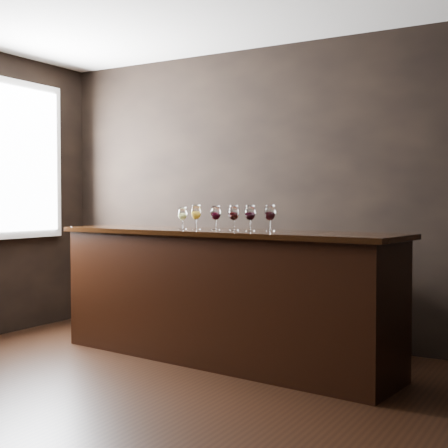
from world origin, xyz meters
The scene contains 11 objects.
ground centered at (0.00, 0.00, 0.00)m, with size 5.00×5.00×0.00m, color black.
room_shell centered at (-0.23, 0.11, 1.81)m, with size 5.02×4.52×2.81m.
bar_counter centered at (-0.08, 1.28, 0.52)m, with size 2.99×0.65×1.05m, color black.
bar_top centered at (-0.08, 1.28, 1.07)m, with size 3.09×0.72×0.04m, color black.
back_bar_shelf centered at (-0.51, 2.03, 0.41)m, with size 2.28×0.40×0.82m, color black.
glass_white centered at (-0.47, 1.29, 1.21)m, with size 0.08×0.08×0.19m.
glass_amber centered at (-0.31, 1.26, 1.23)m, with size 0.09×0.09×0.21m.
glass_red_a centered at (-0.15, 1.31, 1.22)m, with size 0.09×0.09×0.20m.
glass_red_b centered at (0.04, 1.28, 1.22)m, with size 0.09×0.09×0.20m.
glass_red_c centered at (0.19, 1.29, 1.23)m, with size 0.09×0.09×0.20m.
glass_red_d centered at (0.36, 1.30, 1.23)m, with size 0.09×0.09×0.21m.
Camera 1 is at (2.52, -3.13, 1.32)m, focal length 50.00 mm.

